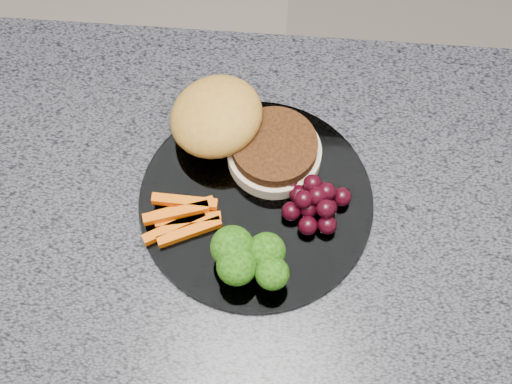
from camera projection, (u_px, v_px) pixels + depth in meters
island_cabinet at (259, 358)px, 1.19m from camera, size 1.20×0.60×0.86m
countertop at (261, 263)px, 0.78m from camera, size 1.20×0.60×0.04m
plate at (256, 201)px, 0.79m from camera, size 0.26×0.26×0.01m
burger at (237, 131)px, 0.80m from camera, size 0.18×0.14×0.06m
carrot_sticks at (182, 217)px, 0.77m from camera, size 0.09×0.06×0.02m
broccoli at (248, 258)px, 0.72m from camera, size 0.08×0.06×0.05m
grape_bunch at (314, 202)px, 0.77m from camera, size 0.08×0.07×0.04m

